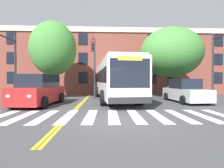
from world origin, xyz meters
TOP-DOWN VIEW (x-y plane):
  - ground_plane at (0.00, 0.00)m, footprint 120.00×120.00m
  - crosswalk at (-0.64, 1.01)m, footprint 12.41×3.58m
  - lane_line_yellow_inner at (-2.30, 15.01)m, footprint 0.12×36.00m
  - lane_line_yellow_outer at (-2.14, 15.01)m, footprint 0.12×36.00m
  - city_bus at (0.36, 8.34)m, footprint 3.68×12.51m
  - car_red_near_lane at (-5.03, 5.01)m, footprint 2.62×5.06m
  - car_silver_far_lane at (5.93, 6.25)m, footprint 2.33×4.74m
  - traffic_light_far_corner at (-7.98, 6.62)m, footprint 0.40×2.63m
  - traffic_light_overhead at (-1.40, 8.16)m, footprint 0.34×2.61m
  - street_tree_curbside_large at (5.80, 8.92)m, footprint 8.22×8.26m
  - street_tree_curbside_small at (-5.31, 9.47)m, footprint 5.23×5.12m
  - building_facade at (1.17, 17.27)m, footprint 31.54×6.95m

SIDE VIEW (x-z plane):
  - ground_plane at x=0.00m, z-range 0.00..0.00m
  - lane_line_yellow_inner at x=-2.30m, z-range 0.00..0.01m
  - lane_line_yellow_outer at x=-2.14m, z-range 0.00..0.01m
  - crosswalk at x=-0.64m, z-range 0.00..0.01m
  - car_silver_far_lane at x=5.93m, z-range -0.09..1.76m
  - car_red_near_lane at x=-5.03m, z-range -0.05..2.08m
  - city_bus at x=0.36m, z-range 0.17..3.49m
  - traffic_light_far_corner at x=-7.98m, z-range 0.85..6.39m
  - traffic_light_overhead at x=-1.40m, z-range 0.90..6.51m
  - building_facade at x=1.17m, z-range 0.01..8.28m
  - street_tree_curbside_large at x=5.80m, z-range 0.99..7.65m
  - street_tree_curbside_small at x=-5.31m, z-range 1.05..8.35m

